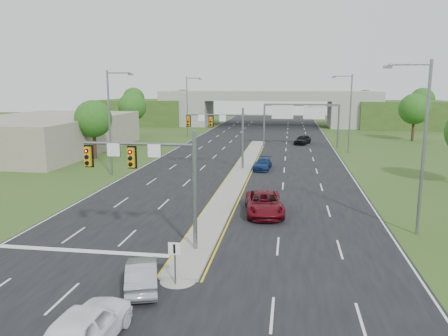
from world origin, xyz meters
TOP-DOWN VIEW (x-y plane):
  - ground at (0.00, 0.00)m, footprint 240.00×240.00m
  - road at (0.00, 35.00)m, footprint 24.00×160.00m
  - median at (0.00, 23.00)m, footprint 2.00×54.00m
  - median_nose at (0.00, -4.00)m, footprint 2.00×2.00m
  - lane_markings at (-0.60, 28.91)m, footprint 23.72×160.00m
  - signal_mast_near at (-2.26, -0.07)m, footprint 6.62×0.60m
  - signal_mast_far at (-2.26, 24.93)m, footprint 6.62×0.60m
  - keep_right_sign at (0.00, -4.53)m, footprint 0.60×0.13m
  - sign_gantry at (6.68, 44.92)m, footprint 11.58×0.44m
  - overpass at (0.00, 80.00)m, footprint 80.00×14.00m
  - lightpole_l_mid at (-13.30, 20.00)m, footprint 2.85×0.25m
  - lightpole_l_far at (-13.30, 55.00)m, footprint 2.85×0.25m
  - lightpole_r_near at (13.30, 5.00)m, footprint 2.85×0.25m
  - lightpole_r_far at (13.30, 40.00)m, footprint 2.85×0.25m
  - tree_l_near at (-20.00, 30.00)m, footprint 4.80×4.80m
  - tree_l_mid at (-24.00, 55.00)m, footprint 5.20×5.20m
  - tree_r_mid at (26.00, 55.00)m, footprint 5.20×5.20m
  - tree_back_a at (-38.00, 94.00)m, footprint 6.00×6.00m
  - tree_back_b at (-24.00, 94.00)m, footprint 5.60×5.60m
  - tree_back_c at (24.00, 94.00)m, footprint 5.60×5.60m
  - tree_back_d at (38.00, 94.00)m, footprint 6.00×6.00m
  - commercial_building at (-30.00, 35.00)m, footprint 18.00×30.00m
  - car_white at (-1.91, -9.97)m, footprint 2.20×5.05m
  - car_silver at (-1.50, -4.97)m, footprint 2.63×4.32m
  - car_far_a at (3.47, 8.05)m, footprint 3.42×6.10m
  - car_far_b at (2.25, 25.48)m, footprint 2.08×4.47m
  - car_far_c at (7.29, 48.12)m, footprint 3.18×4.75m

SIDE VIEW (x-z plane):
  - ground at x=0.00m, z-range 0.00..0.00m
  - road at x=0.00m, z-range 0.00..0.02m
  - lane_markings at x=-0.60m, z-range 0.02..0.03m
  - median at x=0.00m, z-range 0.02..0.18m
  - median_nose at x=0.00m, z-range 0.02..0.18m
  - car_far_b at x=2.25m, z-range 0.02..1.28m
  - car_silver at x=-1.50m, z-range 0.02..1.36m
  - car_far_c at x=7.29m, z-range 0.02..1.52m
  - car_far_a at x=3.47m, z-range 0.02..1.63m
  - car_white at x=-1.91m, z-range 0.02..1.71m
  - keep_right_sign at x=0.00m, z-range 0.42..2.62m
  - commercial_building at x=-30.00m, z-range 0.00..5.00m
  - overpass at x=0.00m, z-range -0.50..7.60m
  - signal_mast_near at x=-2.26m, z-range 1.23..8.23m
  - signal_mast_far at x=-2.26m, z-range 1.23..8.23m
  - tree_l_near at x=-20.00m, z-range 1.38..8.98m
  - sign_gantry at x=6.68m, z-range 1.90..8.58m
  - tree_l_mid at x=-24.00m, z-range 1.44..9.57m
  - tree_r_mid at x=26.00m, z-range 1.44..9.57m
  - tree_back_b at x=-24.00m, z-range 1.35..9.67m
  - tree_back_c at x=24.00m, z-range 1.35..9.67m
  - tree_back_a at x=-38.00m, z-range 1.41..10.26m
  - tree_back_d at x=38.00m, z-range 1.41..10.26m
  - lightpole_l_mid at x=-13.30m, z-range 0.60..11.60m
  - lightpole_l_far at x=-13.30m, z-range 0.60..11.60m
  - lightpole_r_near at x=13.30m, z-range 0.60..11.60m
  - lightpole_r_far at x=13.30m, z-range 0.60..11.60m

